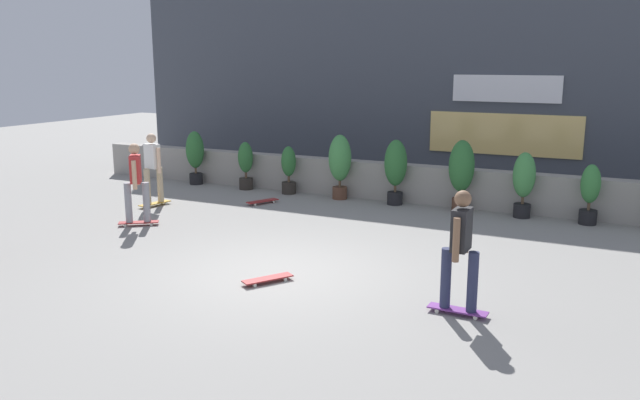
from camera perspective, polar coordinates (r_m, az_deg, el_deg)
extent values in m
plane|color=gray|center=(10.40, -3.68, -6.43)|extent=(48.00, 48.00, 0.00)
cube|color=gray|center=(15.61, 7.33, 1.54)|extent=(18.00, 0.40, 0.90)
cube|color=#424751|center=(19.17, 11.56, 11.79)|extent=(20.00, 2.00, 6.50)
cube|color=white|center=(17.79, 16.15, 9.44)|extent=(2.80, 0.08, 0.70)
cube|color=#F2CC72|center=(17.88, 15.93, 5.61)|extent=(4.00, 0.06, 1.10)
cylinder|color=black|center=(17.98, -10.90, 1.86)|extent=(0.36, 0.36, 0.30)
cylinder|color=brown|center=(17.94, -10.93, 2.57)|extent=(0.06, 0.06, 0.15)
ellipsoid|color=#2D6B33|center=(17.86, -11.01, 4.39)|extent=(0.49, 0.49, 1.00)
cylinder|color=#2D2823|center=(17.06, -6.55, 1.45)|extent=(0.36, 0.36, 0.30)
cylinder|color=brown|center=(17.02, -6.57, 2.19)|extent=(0.06, 0.06, 0.15)
ellipsoid|color=#2D6B33|center=(16.95, -6.61, 3.78)|extent=(0.39, 0.39, 0.80)
cylinder|color=#2D2823|center=(16.41, -2.77, 1.09)|extent=(0.36, 0.36, 0.30)
cylinder|color=brown|center=(16.37, -2.78, 1.86)|extent=(0.06, 0.06, 0.15)
ellipsoid|color=#2D6B33|center=(16.30, -2.80, 3.43)|extent=(0.37, 0.37, 0.76)
cylinder|color=brown|center=(15.79, 1.75, 0.64)|extent=(0.36, 0.36, 0.30)
cylinder|color=brown|center=(15.74, 1.76, 1.45)|extent=(0.06, 0.06, 0.15)
ellipsoid|color=#428C47|center=(15.63, 1.77, 3.74)|extent=(0.55, 0.55, 1.13)
cylinder|color=black|center=(15.26, 6.64, 0.16)|extent=(0.36, 0.36, 0.30)
cylinder|color=brown|center=(15.22, 6.66, 0.99)|extent=(0.06, 0.06, 0.15)
ellipsoid|color=#2D6B33|center=(15.11, 6.71, 3.28)|extent=(0.53, 0.53, 1.08)
cylinder|color=brown|center=(14.83, 12.26, -0.40)|extent=(0.36, 0.36, 0.30)
cylinder|color=brown|center=(14.78, 12.30, 0.45)|extent=(0.06, 0.06, 0.15)
ellipsoid|color=#2D6B33|center=(14.67, 12.42, 2.96)|extent=(0.57, 0.57, 1.16)
cylinder|color=black|center=(14.58, 17.42, -0.90)|extent=(0.36, 0.36, 0.30)
cylinder|color=brown|center=(14.53, 17.47, -0.04)|extent=(0.06, 0.06, 0.15)
ellipsoid|color=#428C47|center=(14.43, 17.62, 2.13)|extent=(0.47, 0.47, 0.97)
cylinder|color=black|center=(14.45, 22.60, -1.41)|extent=(0.36, 0.36, 0.30)
cylinder|color=brown|center=(14.40, 22.67, -0.54)|extent=(0.06, 0.06, 0.15)
ellipsoid|color=#387F3D|center=(14.31, 22.83, 1.33)|extent=(0.39, 0.39, 0.81)
cube|color=maroon|center=(13.77, -15.75, -1.91)|extent=(0.77, 0.63, 0.02)
cylinder|color=silver|center=(13.83, -14.63, -1.95)|extent=(0.06, 0.06, 0.06)
cylinder|color=silver|center=(13.68, -14.69, -2.11)|extent=(0.06, 0.06, 0.06)
cylinder|color=silver|center=(13.89, -16.77, -2.02)|extent=(0.06, 0.06, 0.06)
cylinder|color=silver|center=(13.74, -16.85, -2.18)|extent=(0.06, 0.06, 0.06)
cylinder|color=gray|center=(13.66, -15.10, -0.18)|extent=(0.14, 0.14, 0.82)
cylinder|color=gray|center=(13.70, -16.59, -0.23)|extent=(0.14, 0.14, 0.82)
cube|color=red|center=(13.55, -16.02, 2.65)|extent=(0.37, 0.41, 0.56)
sphere|color=tan|center=(13.49, -16.12, 4.36)|extent=(0.22, 0.22, 0.22)
cylinder|color=tan|center=(13.80, -15.90, 2.48)|extent=(0.09, 0.09, 0.58)
cylinder|color=tan|center=(13.34, -16.10, 2.14)|extent=(0.09, 0.09, 0.58)
cube|color=#BF8C26|center=(15.50, -14.40, -0.28)|extent=(0.36, 0.82, 0.02)
cylinder|color=silver|center=(15.29, -14.98, -0.63)|extent=(0.04, 0.06, 0.06)
cylinder|color=silver|center=(15.42, -15.34, -0.54)|extent=(0.04, 0.06, 0.06)
cylinder|color=silver|center=(15.60, -13.46, -0.29)|extent=(0.04, 0.06, 0.06)
cylinder|color=silver|center=(15.72, -13.82, -0.21)|extent=(0.04, 0.06, 0.06)
cylinder|color=tan|center=(15.31, -15.02, 1.14)|extent=(0.14, 0.14, 0.82)
cylinder|color=tan|center=(15.52, -13.96, 1.35)|extent=(0.14, 0.14, 0.82)
cube|color=white|center=(15.30, -14.62, 3.78)|extent=(0.39, 0.27, 0.56)
sphere|color=beige|center=(15.25, -14.70, 5.30)|extent=(0.22, 0.22, 0.22)
cylinder|color=beige|center=(15.13, -14.06, 3.41)|extent=(0.09, 0.09, 0.58)
cylinder|color=beige|center=(15.50, -15.13, 3.56)|extent=(0.09, 0.09, 0.58)
cube|color=#72338C|center=(8.93, 12.07, -9.48)|extent=(0.80, 0.22, 0.02)
cylinder|color=silver|center=(8.93, 10.30, -9.64)|extent=(0.06, 0.03, 0.06)
cylinder|color=silver|center=(9.08, 10.60, -9.29)|extent=(0.06, 0.03, 0.06)
cylinder|color=silver|center=(8.81, 13.57, -10.11)|extent=(0.06, 0.03, 0.06)
cylinder|color=silver|center=(8.95, 13.83, -9.75)|extent=(0.06, 0.03, 0.06)
cylinder|color=#282D4C|center=(8.83, 11.07, -6.78)|extent=(0.14, 0.14, 0.82)
cylinder|color=#282D4C|center=(8.74, 13.34, -7.08)|extent=(0.14, 0.14, 0.82)
cube|color=#262628|center=(8.58, 12.41, -2.57)|extent=(0.21, 0.36, 0.56)
sphere|color=brown|center=(8.49, 12.53, 0.11)|extent=(0.22, 0.22, 0.22)
cylinder|color=brown|center=(8.38, 11.95, -3.47)|extent=(0.09, 0.09, 0.58)
cylinder|color=brown|center=(8.82, 12.79, -2.72)|extent=(0.09, 0.09, 0.58)
cube|color=maroon|center=(9.95, -4.65, -6.93)|extent=(0.60, 0.78, 0.02)
cylinder|color=silver|center=(9.79, -5.80, -7.52)|extent=(0.06, 0.06, 0.06)
cylinder|color=silver|center=(9.92, -6.20, -7.25)|extent=(0.06, 0.06, 0.06)
cylinder|color=silver|center=(10.01, -3.10, -7.02)|extent=(0.06, 0.06, 0.06)
cylinder|color=silver|center=(10.14, -3.53, -6.76)|extent=(0.06, 0.06, 0.06)
cube|color=maroon|center=(15.31, -5.11, -0.09)|extent=(0.52, 0.81, 0.02)
cylinder|color=silver|center=(15.52, -4.47, -0.05)|extent=(0.05, 0.06, 0.06)
cylinder|color=silver|center=(15.40, -4.14, -0.15)|extent=(0.05, 0.06, 0.06)
cylinder|color=silver|center=(15.25, -6.09, -0.31)|extent=(0.05, 0.06, 0.06)
cylinder|color=silver|center=(15.12, -5.76, -0.41)|extent=(0.05, 0.06, 0.06)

